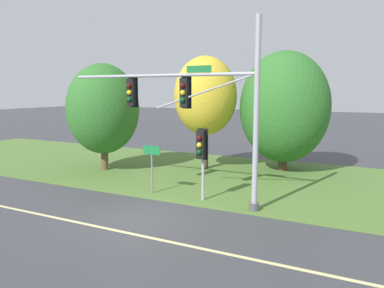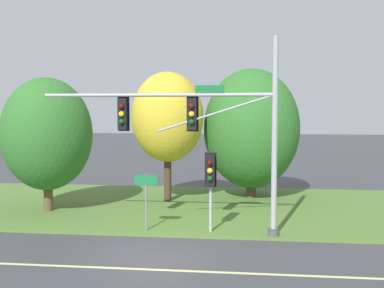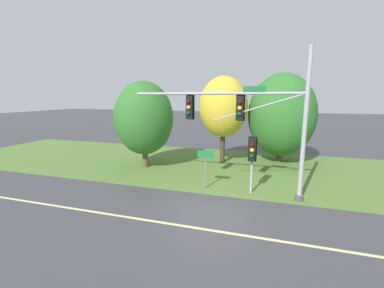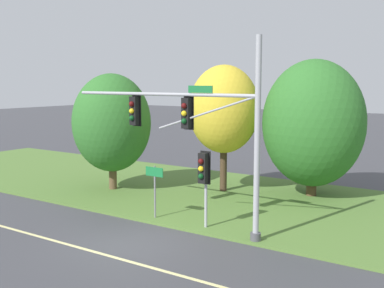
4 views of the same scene
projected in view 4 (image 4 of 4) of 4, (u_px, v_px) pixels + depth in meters
The scene contains 9 objects.
ground_plane at pixel (123, 244), 17.84m from camera, with size 160.00×160.00×0.00m, color #3D3D42.
lane_stripe at pixel (100, 253), 16.85m from camera, with size 36.00×0.16×0.01m, color beige.
grass_verge at pixel (233, 198), 24.60m from camera, with size 48.00×11.50×0.10m, color #517533.
traffic_signal_mast at pixel (200, 124), 18.75m from camera, with size 9.16×0.49×7.53m.
pedestrian_signal_near_kerb at pixel (204, 173), 19.15m from camera, with size 0.46×0.55×3.14m.
route_sign_post at pixel (155, 183), 20.73m from camera, with size 0.92×0.08×2.28m.
tree_nearest_road at pixel (112, 123), 26.06m from camera, with size 4.25×4.25×6.31m.
tree_left_of_mast at pixel (224, 109), 25.53m from camera, with size 3.75×3.75×6.76m.
tree_behind_signpost at pixel (313, 123), 24.52m from camera, with size 5.20×5.20×7.01m.
Camera 4 is at (11.75, -12.82, 6.01)m, focal length 45.00 mm.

